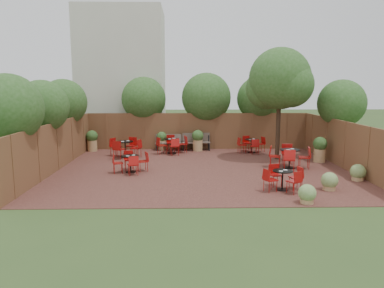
{
  "coord_description": "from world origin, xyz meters",
  "views": [
    {
      "loc": [
        -0.77,
        -15.09,
        3.45
      ],
      "look_at": [
        -0.42,
        0.5,
        1.0
      ],
      "focal_mm": 34.49,
      "sensor_mm": 36.0,
      "label": 1
    }
  ],
  "objects": [
    {
      "name": "park_bench_right",
      "position": [
        -0.09,
        4.63,
        0.49
      ],
      "size": [
        1.53,
        0.61,
        0.92
      ],
      "rotation": [
        0.0,
        0.0,
        0.09
      ],
      "color": "brown",
      "rests_on": "courtyard_paving"
    },
    {
      "name": "fence_left",
      "position": [
        -6.0,
        0.0,
        1.0
      ],
      "size": [
        0.08,
        10.0,
        2.0
      ],
      "primitive_type": "cube",
      "color": "brown",
      "rests_on": "ground"
    },
    {
      "name": "courtyard_tree",
      "position": [
        3.65,
        2.01,
        3.64
      ],
      "size": [
        2.93,
        2.86,
        5.2
      ],
      "rotation": [
        0.0,
        0.0,
        0.14
      ],
      "color": "black",
      "rests_on": "courtyard_paving"
    },
    {
      "name": "low_shrubs",
      "position": [
        4.28,
        -3.24,
        0.31
      ],
      "size": [
        3.3,
        3.15,
        0.61
      ],
      "color": "tan",
      "rests_on": "courtyard_paving"
    },
    {
      "name": "fence_right",
      "position": [
        6.0,
        0.0,
        1.0
      ],
      "size": [
        0.08,
        10.0,
        2.0
      ],
      "primitive_type": "cube",
      "color": "brown",
      "rests_on": "ground"
    },
    {
      "name": "bistro_tables",
      "position": [
        0.16,
        1.31,
        0.45
      ],
      "size": [
        8.99,
        8.46,
        0.93
      ],
      "color": "black",
      "rests_on": "courtyard_paving"
    },
    {
      "name": "fence_back",
      "position": [
        0.0,
        5.0,
        1.0
      ],
      "size": [
        12.0,
        0.08,
        2.0
      ],
      "primitive_type": "cube",
      "color": "brown",
      "rests_on": "ground"
    },
    {
      "name": "park_bench_left",
      "position": [
        -1.59,
        4.62,
        0.46
      ],
      "size": [
        1.42,
        0.51,
        0.86
      ],
      "rotation": [
        0.0,
        0.0,
        -0.05
      ],
      "color": "brown",
      "rests_on": "courtyard_paving"
    },
    {
      "name": "courtyard_paving",
      "position": [
        0.0,
        0.0,
        0.01
      ],
      "size": [
        12.0,
        10.0,
        0.02
      ],
      "primitive_type": "cube",
      "color": "#351A15",
      "rests_on": "ground"
    },
    {
      "name": "neighbour_building",
      "position": [
        -4.5,
        8.0,
        4.0
      ],
      "size": [
        5.0,
        4.0,
        8.0
      ],
      "primitive_type": "cube",
      "color": "beige",
      "rests_on": "ground"
    },
    {
      "name": "overhang_foliage",
      "position": [
        -1.41,
        3.27,
        2.73
      ],
      "size": [
        15.59,
        10.73,
        2.75
      ],
      "color": "#28501A",
      "rests_on": "ground"
    },
    {
      "name": "planters",
      "position": [
        -0.27,
        3.56,
        0.62
      ],
      "size": [
        11.71,
        3.97,
        1.15
      ],
      "color": "tan",
      "rests_on": "courtyard_paving"
    },
    {
      "name": "ground",
      "position": [
        0.0,
        0.0,
        0.0
      ],
      "size": [
        80.0,
        80.0,
        0.0
      ],
      "primitive_type": "plane",
      "color": "#354F23",
      "rests_on": "ground"
    }
  ]
}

